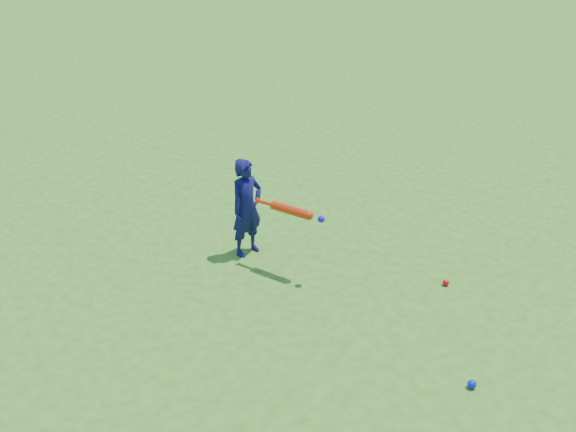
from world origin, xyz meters
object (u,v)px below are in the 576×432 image
object	(u,v)px
ground_ball_blue	(472,384)
bat_swing	(294,211)
child	(247,208)
ground_ball_red	(446,283)

from	to	relation	value
ground_ball_blue	bat_swing	distance (m)	2.23
child	bat_swing	bearing A→B (deg)	-83.11
child	bat_swing	size ratio (longest dim) A/B	1.33
ground_ball_red	ground_ball_blue	xyz separation A→B (m)	(0.63, -1.28, 0.00)
ground_ball_red	bat_swing	world-z (taller)	bat_swing
child	bat_swing	distance (m)	0.62
ground_ball_blue	ground_ball_red	bearing A→B (deg)	116.10
bat_swing	ground_ball_red	bearing A→B (deg)	23.93
ground_ball_red	child	bearing A→B (deg)	-167.62
child	ground_ball_red	world-z (taller)	child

